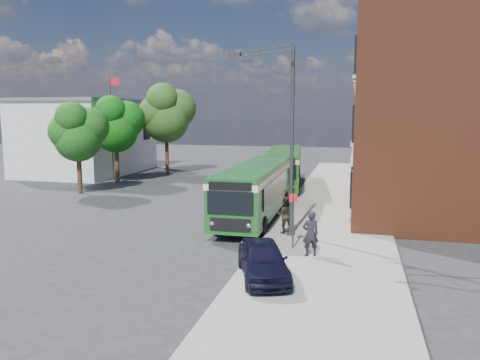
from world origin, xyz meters
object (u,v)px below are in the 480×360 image
(bus_front, at_px, (257,186))
(parked_car, at_px, (263,259))
(street_lamp, at_px, (284,138))
(bus_rear, at_px, (284,164))

(bus_front, xyz_separation_m, parked_car, (2.40, -10.26, -1.01))
(street_lamp, height_order, bus_rear, street_lamp)
(bus_rear, height_order, parked_car, bus_rear)
(bus_rear, bearing_deg, bus_front, -89.12)
(parked_car, bearing_deg, street_lamp, 72.92)
(street_lamp, distance_m, bus_rear, 16.16)
(bus_front, height_order, parked_car, bus_front)
(street_lamp, relative_size, bus_rear, 0.74)
(bus_rear, bearing_deg, street_lamp, -81.51)
(bus_front, distance_m, bus_rear, 11.60)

